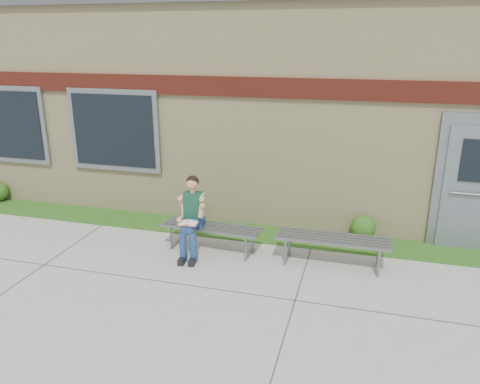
% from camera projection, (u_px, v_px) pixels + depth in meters
% --- Properties ---
extents(ground, '(80.00, 80.00, 0.00)m').
position_uv_depth(ground, '(214.00, 309.00, 6.19)').
color(ground, '#9E9E99').
rests_on(ground, ground).
extents(grass_strip, '(16.00, 0.80, 0.02)m').
position_uv_depth(grass_strip, '(259.00, 233.00, 8.56)').
color(grass_strip, '#1D4F15').
rests_on(grass_strip, ground).
extents(school_building, '(16.20, 6.22, 4.20)m').
position_uv_depth(school_building, '(293.00, 97.00, 11.01)').
color(school_building, beige).
rests_on(school_building, ground).
extents(bench_left, '(1.70, 0.57, 0.43)m').
position_uv_depth(bench_left, '(211.00, 232.00, 7.82)').
color(bench_left, slate).
rests_on(bench_left, ground).
extents(bench_right, '(1.77, 0.50, 0.46)m').
position_uv_depth(bench_right, '(333.00, 244.00, 7.32)').
color(bench_right, slate).
rests_on(bench_right, ground).
extents(girl, '(0.49, 0.80, 1.30)m').
position_uv_depth(girl, '(192.00, 215.00, 7.60)').
color(girl, navy).
rests_on(girl, ground).
extents(shrub_mid, '(0.35, 0.35, 0.35)m').
position_uv_depth(shrub_mid, '(191.00, 212.00, 9.09)').
color(shrub_mid, '#1D4F15').
rests_on(shrub_mid, grass_strip).
extents(shrub_east, '(0.43, 0.43, 0.43)m').
position_uv_depth(shrub_east, '(363.00, 227.00, 8.26)').
color(shrub_east, '#1D4F15').
rests_on(shrub_east, grass_strip).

